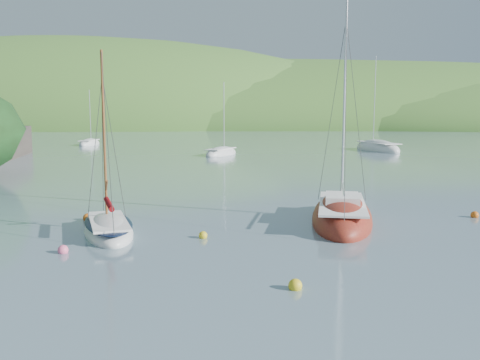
{
  "coord_description": "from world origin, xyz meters",
  "views": [
    {
      "loc": [
        1.39,
        -17.32,
        5.83
      ],
      "look_at": [
        0.98,
        8.0,
        2.4
      ],
      "focal_mm": 40.0,
      "sensor_mm": 36.0,
      "label": 1
    }
  ],
  "objects_px": {
    "daysailer_white": "(109,229)",
    "distant_sloop_b": "(377,149)",
    "sloop_red": "(342,218)",
    "distant_sloop_a": "(221,154)",
    "distant_sloop_c": "(89,144)"
  },
  "relations": [
    {
      "from": "daysailer_white",
      "to": "distant_sloop_a",
      "type": "distance_m",
      "value": 41.9
    },
    {
      "from": "sloop_red",
      "to": "daysailer_white",
      "type": "bearing_deg",
      "value": -158.24
    },
    {
      "from": "distant_sloop_a",
      "to": "distant_sloop_b",
      "type": "xyz_separation_m",
      "value": [
        21.03,
        7.21,
        0.05
      ]
    },
    {
      "from": "sloop_red",
      "to": "distant_sloop_c",
      "type": "distance_m",
      "value": 64.21
    },
    {
      "from": "distant_sloop_a",
      "to": "distant_sloop_c",
      "type": "relative_size",
      "value": 1.04
    },
    {
      "from": "sloop_red",
      "to": "distant_sloop_a",
      "type": "relative_size",
      "value": 1.33
    },
    {
      "from": "distant_sloop_a",
      "to": "distant_sloop_c",
      "type": "height_order",
      "value": "distant_sloop_a"
    },
    {
      "from": "daysailer_white",
      "to": "distant_sloop_a",
      "type": "height_order",
      "value": "distant_sloop_a"
    },
    {
      "from": "distant_sloop_c",
      "to": "sloop_red",
      "type": "bearing_deg",
      "value": -59.34
    },
    {
      "from": "sloop_red",
      "to": "distant_sloop_c",
      "type": "relative_size",
      "value": 1.38
    },
    {
      "from": "distant_sloop_a",
      "to": "daysailer_white",
      "type": "bearing_deg",
      "value": -70.93
    },
    {
      "from": "daysailer_white",
      "to": "distant_sloop_b",
      "type": "xyz_separation_m",
      "value": [
        24.14,
        49.0,
        0.01
      ]
    },
    {
      "from": "distant_sloop_b",
      "to": "daysailer_white",
      "type": "bearing_deg",
      "value": -133.15
    },
    {
      "from": "distant_sloop_a",
      "to": "distant_sloop_b",
      "type": "bearing_deg",
      "value": 42.26
    },
    {
      "from": "daysailer_white",
      "to": "distant_sloop_b",
      "type": "height_order",
      "value": "distant_sloop_b"
    }
  ]
}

